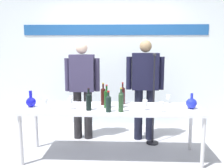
# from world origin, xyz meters

# --- Properties ---
(ground_plane) EXTENTS (10.00, 10.00, 0.00)m
(ground_plane) POSITION_xyz_m (0.00, 0.00, 0.00)
(ground_plane) COLOR #A4A4AC
(back_wall) EXTENTS (5.12, 0.11, 3.00)m
(back_wall) POSITION_xyz_m (0.00, 1.55, 1.50)
(back_wall) COLOR white
(back_wall) RESTS_ON ground
(display_table) EXTENTS (2.53, 0.70, 0.74)m
(display_table) POSITION_xyz_m (0.00, 0.00, 0.69)
(display_table) COLOR silver
(display_table) RESTS_ON ground
(decanter_blue_left) EXTENTS (0.14, 0.14, 0.24)m
(decanter_blue_left) POSITION_xyz_m (-1.15, -0.01, 0.82)
(decanter_blue_left) COLOR #1315BD
(decanter_blue_left) RESTS_ON display_table
(decanter_blue_right) EXTENTS (0.15, 0.15, 0.22)m
(decanter_blue_right) POSITION_xyz_m (1.11, -0.01, 0.82)
(decanter_blue_right) COLOR #1A26BE
(decanter_blue_right) RESTS_ON display_table
(presenter_left) EXTENTS (0.60, 0.22, 1.67)m
(presenter_left) POSITION_xyz_m (-0.53, 0.72, 0.95)
(presenter_left) COLOR black
(presenter_left) RESTS_ON ground
(presenter_right) EXTENTS (0.63, 0.22, 1.70)m
(presenter_right) POSITION_xyz_m (0.53, 0.72, 0.98)
(presenter_right) COLOR black
(presenter_right) RESTS_ON ground
(wine_bottle_0) EXTENTS (0.07, 0.07, 0.28)m
(wine_bottle_0) POSITION_xyz_m (-0.03, -0.23, 0.86)
(wine_bottle_0) COLOR black
(wine_bottle_0) RESTS_ON display_table
(wine_bottle_1) EXTENTS (0.07, 0.07, 0.33)m
(wine_bottle_1) POSITION_xyz_m (-0.13, 0.15, 0.88)
(wine_bottle_1) COLOR black
(wine_bottle_1) RESTS_ON display_table
(wine_bottle_2) EXTENTS (0.07, 0.07, 0.28)m
(wine_bottle_2) POSITION_xyz_m (0.14, 0.01, 0.86)
(wine_bottle_2) COLOR #1A3327
(wine_bottle_2) RESTS_ON display_table
(wine_bottle_3) EXTENTS (0.07, 0.07, 0.33)m
(wine_bottle_3) POSITION_xyz_m (0.13, -0.22, 0.88)
(wine_bottle_3) COLOR #223E23
(wine_bottle_3) RESTS_ON display_table
(wine_bottle_4) EXTENTS (0.07, 0.07, 0.31)m
(wine_bottle_4) POSITION_xyz_m (-0.30, -0.16, 0.87)
(wine_bottle_4) COLOR black
(wine_bottle_4) RESTS_ON display_table
(wine_bottle_5) EXTENTS (0.07, 0.07, 0.33)m
(wine_bottle_5) POSITION_xyz_m (-0.07, -0.02, 0.88)
(wine_bottle_5) COLOR #133E14
(wine_bottle_5) RESTS_ON display_table
(wine_bottle_6) EXTENTS (0.07, 0.07, 0.33)m
(wine_bottle_6) POSITION_xyz_m (0.15, 0.22, 0.88)
(wine_bottle_6) COLOR black
(wine_bottle_6) RESTS_ON display_table
(wine_glass_left_0) EXTENTS (0.07, 0.07, 0.15)m
(wine_glass_left_0) POSITION_xyz_m (-0.90, -0.15, 0.85)
(wine_glass_left_0) COLOR white
(wine_glass_left_0) RESTS_ON display_table
(wine_glass_left_1) EXTENTS (0.07, 0.07, 0.15)m
(wine_glass_left_1) POSITION_xyz_m (-0.57, -0.11, 0.85)
(wine_glass_left_1) COLOR white
(wine_glass_left_1) RESTS_ON display_table
(wine_glass_left_2) EXTENTS (0.06, 0.06, 0.15)m
(wine_glass_left_2) POSITION_xyz_m (-0.59, 0.07, 0.84)
(wine_glass_left_2) COLOR white
(wine_glass_left_2) RESTS_ON display_table
(wine_glass_right_0) EXTENTS (0.06, 0.06, 0.14)m
(wine_glass_right_0) POSITION_xyz_m (0.84, 0.28, 0.84)
(wine_glass_right_0) COLOR white
(wine_glass_right_0) RESTS_ON display_table
(wine_glass_right_1) EXTENTS (0.06, 0.06, 0.14)m
(wine_glass_right_1) POSITION_xyz_m (0.67, -0.22, 0.84)
(wine_glass_right_1) COLOR white
(wine_glass_right_1) RESTS_ON display_table
(wine_glass_right_2) EXTENTS (0.07, 0.07, 0.15)m
(wine_glass_right_2) POSITION_xyz_m (0.46, -0.14, 0.84)
(wine_glass_right_2) COLOR white
(wine_glass_right_2) RESTS_ON display_table
(microphone_stand) EXTENTS (0.20, 0.20, 1.50)m
(microphone_stand) POSITION_xyz_m (0.66, 0.52, 0.50)
(microphone_stand) COLOR black
(microphone_stand) RESTS_ON ground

